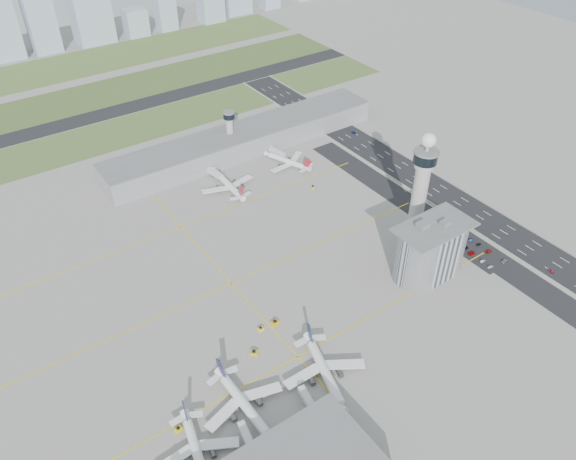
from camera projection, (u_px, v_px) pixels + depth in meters
ground at (326, 286)px, 296.15m from camera, size 1000.00×1000.00×0.00m
grass_strip_0 at (126, 131)px, 432.95m from camera, size 480.00×50.00×0.08m
grass_strip_1 at (93, 97)px, 481.56m from camera, size 480.00×60.00×0.08m
grass_strip_2 at (64, 67)px, 533.42m from camera, size 480.00×70.00×0.08m
runway at (109, 113)px, 456.92m from camera, size 480.00×22.00×0.10m
highway at (472, 213)px, 347.99m from camera, size 28.00×500.00×0.10m
barrier_left at (457, 220)px, 341.34m from camera, size 0.60×500.00×1.20m
barrier_right at (487, 204)px, 353.97m from camera, size 0.60×500.00×1.20m
landside_road at (457, 235)px, 330.24m from camera, size 18.00×260.00×0.08m
parking_lot at (470, 247)px, 321.55m from camera, size 20.00×44.00×0.10m
taxiway_line_h_0 at (297, 357)px, 258.66m from camera, size 260.00×0.60×0.01m
taxiway_line_h_1 at (232, 283)px, 297.55m from camera, size 260.00×0.60×0.01m
taxiway_line_h_2 at (181, 227)px, 336.44m from camera, size 260.00×0.60×0.01m
taxiway_line_v at (232, 283)px, 297.55m from camera, size 0.60×260.00×0.01m
control_tower at (422, 181)px, 312.31m from camera, size 14.00×14.00×64.50m
secondary_tower at (230, 129)px, 395.37m from camera, size 8.60×8.60×31.90m
admin_building at (430, 249)px, 295.95m from camera, size 42.00×24.00×33.50m
terminal_pier at (244, 140)px, 405.28m from camera, size 210.00×32.00×15.80m
airplane_near_a at (197, 451)px, 215.43m from camera, size 42.66×47.28×11.39m
airplane_near_b at (244, 401)px, 232.61m from camera, size 37.83×44.26×12.21m
airplane_near_c at (326, 368)px, 245.59m from camera, size 49.60×54.28×12.72m
airplane_far_a at (227, 180)px, 366.32m from camera, size 38.55×44.83×12.18m
airplane_far_b at (287, 158)px, 389.57m from camera, size 45.02×48.58×11.07m
jet_bridge_near_1 at (254, 454)px, 217.42m from camera, size 5.39×14.31×5.70m
jet_bridge_near_2 at (315, 416)px, 230.95m from camera, size 5.39×14.31×5.70m
jet_bridge_far_0 at (209, 171)px, 380.86m from camera, size 5.39×14.31×5.70m
jet_bridge_far_1 at (270, 150)px, 403.42m from camera, size 5.39×14.31×5.70m
tug_0 at (178, 429)px, 228.31m from camera, size 3.39×2.83×1.68m
tug_1 at (254, 352)px, 259.40m from camera, size 4.32×4.26×2.09m
tug_2 at (261, 329)px, 271.21m from camera, size 3.03×2.14×1.72m
tug_3 at (275, 322)px, 274.21m from camera, size 3.99×3.08×2.10m
tug_4 at (226, 189)px, 367.83m from camera, size 2.81×3.29×1.61m
tug_5 at (313, 187)px, 369.22m from camera, size 3.11×3.52×1.70m
car_lot_0 at (490, 267)px, 307.17m from camera, size 3.58×1.57×1.20m
car_lot_1 at (483, 261)px, 310.96m from camera, size 3.69×1.52×1.19m
car_lot_2 at (472, 253)px, 316.29m from camera, size 4.86×2.56×1.30m
car_lot_3 at (465, 248)px, 319.80m from camera, size 4.60×2.12×1.30m
car_lot_4 at (452, 242)px, 324.15m from camera, size 4.06×2.13×1.32m
car_lot_5 at (446, 236)px, 328.76m from camera, size 3.70×1.76×1.17m
car_lot_6 at (504, 261)px, 311.05m from camera, size 4.47×2.35×1.20m
car_lot_7 at (489, 251)px, 317.64m from camera, size 4.37×2.17×1.22m
car_lot_8 at (479, 244)px, 322.53m from camera, size 3.30×1.40×1.11m
car_lot_9 at (472, 240)px, 325.58m from camera, size 3.90×1.72×1.25m
car_lot_10 at (462, 235)px, 329.42m from camera, size 4.07×1.99×1.11m
car_lot_11 at (451, 227)px, 335.29m from camera, size 4.12×2.22×1.14m
car_hw_0 at (551, 271)px, 304.25m from camera, size 1.97×3.84×1.25m
car_hw_1 at (424, 182)px, 374.36m from camera, size 1.34×3.57×1.16m
car_hw_2 at (354, 133)px, 429.12m from camera, size 2.22×4.22×1.13m
car_hw_4 at (293, 109)px, 461.70m from camera, size 1.79×3.95×1.32m
skyline_bldg_8 at (37, 9)px, 541.55m from camera, size 26.33×21.06×83.39m
skyline_bldg_9 at (90, 11)px, 570.98m from camera, size 36.96×29.57×62.11m
skyline_bldg_10 at (136, 23)px, 595.32m from camera, size 23.01×18.41×27.75m
skyline_bldg_11 at (165, 11)px, 607.44m from camera, size 20.22×16.18×38.97m
skyline_bldg_12 at (210, 0)px, 627.99m from camera, size 26.14×20.92×46.89m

